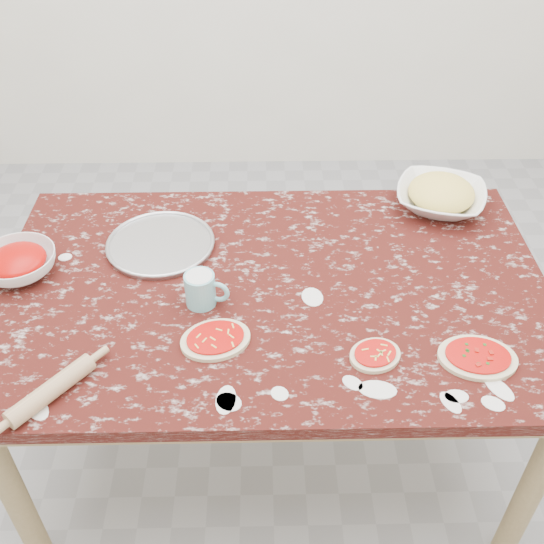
{
  "coord_description": "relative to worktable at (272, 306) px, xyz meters",
  "views": [
    {
      "loc": [
        -0.03,
        -1.36,
        1.94
      ],
      "look_at": [
        0.0,
        0.0,
        0.8
      ],
      "focal_mm": 41.43,
      "sensor_mm": 36.0,
      "label": 1
    }
  ],
  "objects": [
    {
      "name": "pizza_tray",
      "position": [
        -0.34,
        0.19,
        0.09
      ],
      "size": [
        0.36,
        0.36,
        0.01
      ],
      "primitive_type": "cylinder",
      "rotation": [
        0.0,
        0.0,
        0.09
      ],
      "color": "#B2B2B7",
      "rests_on": "worktable"
    },
    {
      "name": "rolling_pin",
      "position": [
        -0.53,
        -0.39,
        0.11
      ],
      "size": [
        0.18,
        0.21,
        0.05
      ],
      "primitive_type": "cylinder",
      "rotation": [
        0.0,
        1.57,
        0.88
      ],
      "color": "tan",
      "rests_on": "worktable"
    },
    {
      "name": "worktable",
      "position": [
        0.0,
        0.0,
        0.0
      ],
      "size": [
        1.6,
        1.0,
        0.75
      ],
      "color": "#360E0B",
      "rests_on": "ground"
    },
    {
      "name": "pizza_mid",
      "position": [
        0.26,
        -0.28,
        0.09
      ],
      "size": [
        0.17,
        0.16,
        0.02
      ],
      "color": "beige",
      "rests_on": "worktable"
    },
    {
      "name": "sauce_bowl",
      "position": [
        -0.74,
        0.07,
        0.12
      ],
      "size": [
        0.23,
        0.23,
        0.07
      ],
      "primitive_type": "imported",
      "rotation": [
        0.0,
        0.0,
        0.03
      ],
      "color": "white",
      "rests_on": "worktable"
    },
    {
      "name": "ground",
      "position": [
        0.0,
        0.0,
        -0.67
      ],
      "size": [
        4.0,
        4.0,
        0.0
      ],
      "primitive_type": "plane",
      "color": "gray"
    },
    {
      "name": "flour_mug",
      "position": [
        -0.19,
        -0.07,
        0.13
      ],
      "size": [
        0.13,
        0.08,
        0.1
      ],
      "color": "#73BBC3",
      "rests_on": "worktable"
    },
    {
      "name": "cheese_bowl",
      "position": [
        0.57,
        0.39,
        0.12
      ],
      "size": [
        0.37,
        0.37,
        0.07
      ],
      "primitive_type": "imported",
      "rotation": [
        0.0,
        0.0,
        -0.32
      ],
      "color": "white",
      "rests_on": "worktable"
    },
    {
      "name": "pizza_left",
      "position": [
        -0.15,
        -0.22,
        0.09
      ],
      "size": [
        0.22,
        0.19,
        0.02
      ],
      "color": "beige",
      "rests_on": "worktable"
    },
    {
      "name": "pizza_right",
      "position": [
        0.52,
        -0.3,
        0.09
      ],
      "size": [
        0.21,
        0.17,
        0.02
      ],
      "color": "beige",
      "rests_on": "worktable"
    }
  ]
}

